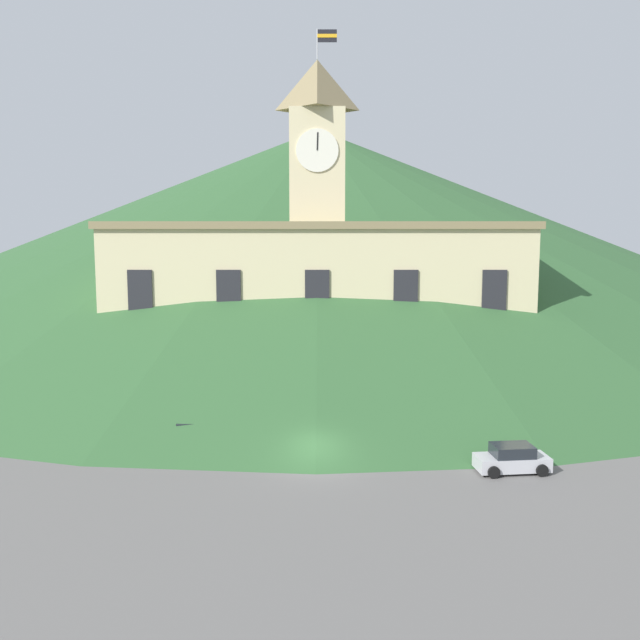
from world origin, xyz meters
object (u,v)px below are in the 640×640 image
(street_lamp_far_left, at_px, (161,354))
(street_lamp_far_right, at_px, (473,356))
(street_lamp_center, at_px, (319,357))
(car_green_wagon, at_px, (362,416))
(car_silver_hatch, at_px, (516,460))
(car_white_taxi, at_px, (202,433))

(street_lamp_far_left, bearing_deg, street_lamp_far_right, 0.00)
(street_lamp_center, height_order, street_lamp_far_right, street_lamp_far_right)
(street_lamp_far_left, height_order, street_lamp_far_right, street_lamp_far_left)
(street_lamp_far_right, relative_size, car_green_wagon, 0.97)
(street_lamp_far_left, height_order, street_lamp_center, street_lamp_far_left)
(street_lamp_center, relative_size, car_green_wagon, 0.92)
(street_lamp_far_left, height_order, car_silver_hatch, street_lamp_far_left)
(street_lamp_far_right, distance_m, car_silver_hatch, 16.93)
(street_lamp_far_left, bearing_deg, street_lamp_center, 0.00)
(street_lamp_center, distance_m, car_green_wagon, 8.89)
(street_lamp_far_right, height_order, car_silver_hatch, street_lamp_far_right)
(car_silver_hatch, bearing_deg, street_lamp_far_left, 137.69)
(street_lamp_far_left, height_order, car_white_taxi, street_lamp_far_left)
(street_lamp_far_right, distance_m, car_white_taxi, 22.49)
(street_lamp_far_right, xyz_separation_m, car_silver_hatch, (-1.12, -16.68, -2.62))
(car_silver_hatch, bearing_deg, street_lamp_center, 116.52)
(street_lamp_far_left, distance_m, car_green_wagon, 17.26)
(car_white_taxi, bearing_deg, street_lamp_center, -127.27)
(street_lamp_far_right, bearing_deg, car_silver_hatch, -93.85)
(street_lamp_center, bearing_deg, street_lamp_far_left, 180.00)
(street_lamp_far_left, distance_m, car_white_taxi, 13.14)
(street_lamp_center, relative_size, street_lamp_far_right, 0.95)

